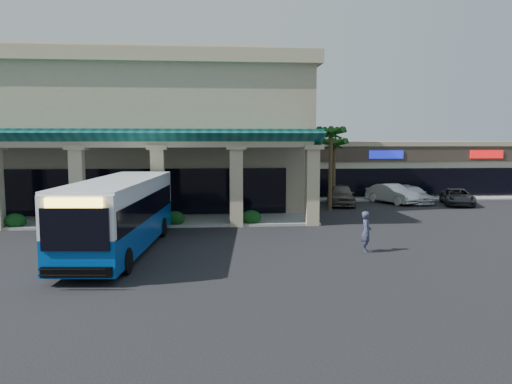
{
  "coord_description": "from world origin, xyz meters",
  "views": [
    {
      "loc": [
        0.03,
        -23.71,
        5.06
      ],
      "look_at": [
        2.5,
        3.39,
        2.2
      ],
      "focal_mm": 35.0,
      "sensor_mm": 36.0,
      "label": 1
    }
  ],
  "objects": [
    {
      "name": "ground",
      "position": [
        0.0,
        0.0,
        0.0
      ],
      "size": [
        110.0,
        110.0,
        0.0
      ],
      "primitive_type": "plane",
      "color": "black"
    },
    {
      "name": "car_gray",
      "position": [
        19.15,
        13.25,
        0.64
      ],
      "size": [
        3.37,
        5.0,
        1.27
      ],
      "primitive_type": "imported",
      "rotation": [
        0.0,
        0.0,
        -0.3
      ],
      "color": "#353639",
      "rests_on": "ground"
    },
    {
      "name": "broadleaf_tree",
      "position": [
        7.5,
        19.0,
        2.41
      ],
      "size": [
        2.6,
        2.6,
        4.81
      ],
      "primitive_type": null,
      "color": "black",
      "rests_on": "ground"
    },
    {
      "name": "main_building",
      "position": [
        -8.0,
        16.0,
        5.67
      ],
      "size": [
        30.8,
        14.8,
        11.35
      ],
      "primitive_type": null,
      "color": "tan",
      "rests_on": "ground"
    },
    {
      "name": "pedestrian",
      "position": [
        7.0,
        -2.09,
        0.93
      ],
      "size": [
        0.63,
        0.78,
        1.86
      ],
      "primitive_type": "imported",
      "rotation": [
        0.0,
        0.0,
        1.27
      ],
      "color": "#363953",
      "rests_on": "ground"
    },
    {
      "name": "car_silver",
      "position": [
        10.06,
        13.87,
        0.82
      ],
      "size": [
        2.72,
        5.06,
        1.64
      ],
      "primitive_type": "imported",
      "rotation": [
        0.0,
        0.0,
        -0.17
      ],
      "color": "#5F594F",
      "rests_on": "ground"
    },
    {
      "name": "transit_bus",
      "position": [
        -4.05,
        -1.0,
        1.65
      ],
      "size": [
        3.81,
        11.99,
        3.29
      ],
      "primitive_type": null,
      "rotation": [
        0.0,
        0.0,
        -0.09
      ],
      "color": "#0745A1",
      "rests_on": "ground"
    },
    {
      "name": "palm_1",
      "position": [
        9.5,
        14.0,
        2.9
      ],
      "size": [
        2.4,
        2.4,
        5.8
      ],
      "primitive_type": null,
      "color": "#133D10",
      "rests_on": "ground"
    },
    {
      "name": "arcade",
      "position": [
        -8.0,
        6.8,
        2.85
      ],
      "size": [
        30.0,
        6.2,
        5.7
      ],
      "primitive_type": null,
      "color": "#0B4744",
      "rests_on": "ground"
    },
    {
      "name": "car_red",
      "position": [
        16.17,
        14.76,
        0.66
      ],
      "size": [
        2.28,
        4.72,
        1.32
      ],
      "primitive_type": "imported",
      "rotation": [
        0.0,
        0.0,
        0.09
      ],
      "color": "silver",
      "rests_on": "ground"
    },
    {
      "name": "palm_0",
      "position": [
        8.5,
        11.0,
        3.3
      ],
      "size": [
        2.4,
        2.4,
        6.6
      ],
      "primitive_type": null,
      "color": "#133D10",
      "rests_on": "ground"
    },
    {
      "name": "strip_mall",
      "position": [
        18.0,
        24.0,
        2.45
      ],
      "size": [
        22.5,
        12.5,
        4.9
      ],
      "primitive_type": null,
      "color": "beige",
      "rests_on": "ground"
    },
    {
      "name": "car_white",
      "position": [
        14.46,
        14.65,
        0.77
      ],
      "size": [
        3.36,
        4.92,
        1.54
      ],
      "primitive_type": "imported",
      "rotation": [
        0.0,
        0.0,
        0.41
      ],
      "color": "silver",
      "rests_on": "ground"
    }
  ]
}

